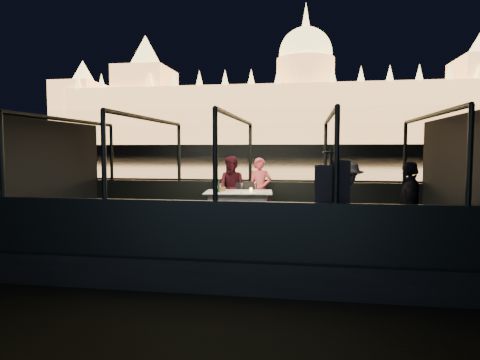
% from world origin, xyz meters
% --- Properties ---
extents(river_water, '(500.00, 500.00, 0.00)m').
position_xyz_m(river_water, '(0.00, 80.00, 0.00)').
color(river_water, black).
rests_on(river_water, ground).
extents(boat_hull, '(8.60, 4.40, 1.00)m').
position_xyz_m(boat_hull, '(0.00, 0.00, 0.00)').
color(boat_hull, black).
rests_on(boat_hull, river_water).
extents(boat_deck, '(8.00, 4.00, 0.04)m').
position_xyz_m(boat_deck, '(0.00, 0.00, 0.48)').
color(boat_deck, black).
rests_on(boat_deck, boat_hull).
extents(gunwale_port, '(8.00, 0.08, 0.90)m').
position_xyz_m(gunwale_port, '(0.00, 2.00, 0.95)').
color(gunwale_port, black).
rests_on(gunwale_port, boat_deck).
extents(gunwale_starboard, '(8.00, 0.08, 0.90)m').
position_xyz_m(gunwale_starboard, '(0.00, -2.00, 0.95)').
color(gunwale_starboard, black).
rests_on(gunwale_starboard, boat_deck).
extents(cabin_glass_port, '(8.00, 0.02, 1.40)m').
position_xyz_m(cabin_glass_port, '(0.00, 2.00, 2.10)').
color(cabin_glass_port, '#99B2B2').
rests_on(cabin_glass_port, gunwale_port).
extents(cabin_glass_starboard, '(8.00, 0.02, 1.40)m').
position_xyz_m(cabin_glass_starboard, '(0.00, -2.00, 2.10)').
color(cabin_glass_starboard, '#99B2B2').
rests_on(cabin_glass_starboard, gunwale_starboard).
extents(cabin_roof_glass, '(8.00, 4.00, 0.02)m').
position_xyz_m(cabin_roof_glass, '(0.00, 0.00, 2.80)').
color(cabin_roof_glass, '#99B2B2').
rests_on(cabin_roof_glass, boat_deck).
extents(end_wall_fore, '(0.02, 4.00, 2.30)m').
position_xyz_m(end_wall_fore, '(-4.00, 0.00, 1.65)').
color(end_wall_fore, black).
rests_on(end_wall_fore, boat_deck).
extents(end_wall_aft, '(0.02, 4.00, 2.30)m').
position_xyz_m(end_wall_aft, '(4.00, 0.00, 1.65)').
color(end_wall_aft, black).
rests_on(end_wall_aft, boat_deck).
extents(canopy_ribs, '(8.00, 4.00, 2.30)m').
position_xyz_m(canopy_ribs, '(0.00, 0.00, 1.65)').
color(canopy_ribs, black).
rests_on(canopy_ribs, boat_deck).
extents(embankment, '(400.00, 140.00, 6.00)m').
position_xyz_m(embankment, '(0.00, 210.00, 1.00)').
color(embankment, '#423D33').
rests_on(embankment, ground).
extents(parliament_building, '(220.00, 32.00, 60.00)m').
position_xyz_m(parliament_building, '(0.00, 175.00, 29.00)').
color(parliament_building, '#F2D18C').
rests_on(parliament_building, embankment).
extents(dining_table_central, '(1.55, 1.19, 0.77)m').
position_xyz_m(dining_table_central, '(-0.10, 0.83, 0.89)').
color(dining_table_central, silver).
rests_on(dining_table_central, boat_deck).
extents(chair_port_left, '(0.44, 0.44, 0.90)m').
position_xyz_m(chair_port_left, '(-0.15, 1.47, 0.95)').
color(chair_port_left, black).
rests_on(chair_port_left, boat_deck).
extents(chair_port_right, '(0.51, 0.51, 0.93)m').
position_xyz_m(chair_port_right, '(0.14, 1.28, 0.95)').
color(chair_port_right, black).
rests_on(chair_port_right, boat_deck).
extents(coat_stand, '(0.53, 0.46, 1.69)m').
position_xyz_m(coat_stand, '(1.73, -1.75, 1.40)').
color(coat_stand, black).
rests_on(coat_stand, boat_deck).
extents(person_woman_coral, '(0.57, 0.41, 1.49)m').
position_xyz_m(person_woman_coral, '(0.29, 1.55, 1.25)').
color(person_woman_coral, '#D54D59').
rests_on(person_woman_coral, boat_deck).
extents(person_man_maroon, '(0.82, 0.68, 1.53)m').
position_xyz_m(person_man_maroon, '(-0.37, 1.63, 1.25)').
color(person_man_maroon, '#3F111C').
rests_on(person_man_maroon, boat_deck).
extents(passenger_stripe, '(0.60, 1.00, 1.50)m').
position_xyz_m(passenger_stripe, '(2.04, -0.95, 1.35)').
color(passenger_stripe, white).
rests_on(passenger_stripe, boat_deck).
extents(passenger_dark, '(0.50, 0.93, 1.50)m').
position_xyz_m(passenger_dark, '(2.97, -1.33, 1.35)').
color(passenger_dark, black).
rests_on(passenger_dark, boat_deck).
extents(wine_bottle, '(0.07, 0.07, 0.28)m').
position_xyz_m(wine_bottle, '(-0.51, 0.61, 1.42)').
color(wine_bottle, '#13351B').
rests_on(wine_bottle, dining_table_central).
extents(bread_basket, '(0.24, 0.24, 0.09)m').
position_xyz_m(bread_basket, '(-0.52, 0.91, 1.31)').
color(bread_basket, brown).
rests_on(bread_basket, dining_table_central).
extents(amber_candle, '(0.06, 0.06, 0.09)m').
position_xyz_m(amber_candle, '(0.18, 0.79, 1.31)').
color(amber_candle, yellow).
rests_on(amber_candle, dining_table_central).
extents(plate_near, '(0.23, 0.23, 0.01)m').
position_xyz_m(plate_near, '(0.44, 0.61, 1.27)').
color(plate_near, silver).
rests_on(plate_near, dining_table_central).
extents(plate_far, '(0.27, 0.27, 0.02)m').
position_xyz_m(plate_far, '(-0.26, 0.98, 1.27)').
color(plate_far, white).
rests_on(plate_far, dining_table_central).
extents(wine_glass_white, '(0.07, 0.07, 0.18)m').
position_xyz_m(wine_glass_white, '(-0.47, 0.62, 1.36)').
color(wine_glass_white, white).
rests_on(wine_glass_white, dining_table_central).
extents(wine_glass_red, '(0.09, 0.09, 0.21)m').
position_xyz_m(wine_glass_red, '(0.26, 0.90, 1.36)').
color(wine_glass_red, silver).
rests_on(wine_glass_red, dining_table_central).
extents(wine_glass_empty, '(0.07, 0.07, 0.20)m').
position_xyz_m(wine_glass_empty, '(0.00, 0.62, 1.36)').
color(wine_glass_empty, silver).
rests_on(wine_glass_empty, dining_table_central).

